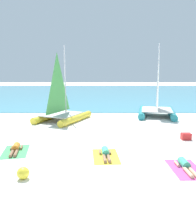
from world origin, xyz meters
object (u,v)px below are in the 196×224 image
at_px(sunbather_right, 185,165).
at_px(cooler_box, 186,136).
at_px(towel_left, 15,151).
at_px(sunbather_left, 15,148).
at_px(sailboat_yellow, 62,110).
at_px(towel_middle, 106,156).
at_px(towel_right, 186,169).
at_px(sailboat_teal, 157,105).
at_px(sunbather_middle, 105,153).
at_px(beach_ball, 23,173).

relative_size(sunbather_right, cooler_box, 3.12).
bearing_deg(towel_left, cooler_box, 12.57).
height_order(towel_left, cooler_box, cooler_box).
bearing_deg(cooler_box, sunbather_left, -167.86).
distance_m(sailboat_yellow, towel_middle, 8.10).
height_order(sunbather_left, towel_right, sunbather_left).
distance_m(towel_right, cooler_box, 4.15).
height_order(sailboat_teal, sunbather_left, sailboat_teal).
bearing_deg(cooler_box, towel_middle, -150.21).
relative_size(sunbather_left, sunbather_middle, 1.00).
bearing_deg(sunbather_right, sailboat_teal, 81.20).
bearing_deg(towel_right, towel_left, 164.59).
bearing_deg(sailboat_yellow, towel_left, -75.65).
distance_m(sailboat_teal, beach_ball, 13.72).
distance_m(sunbather_right, cooler_box, 4.08).
bearing_deg(towel_left, sunbather_right, -14.91).
bearing_deg(towel_right, towel_middle, 155.79).
relative_size(sailboat_teal, sunbather_middle, 3.79).
xyz_separation_m(sailboat_yellow, sunbather_left, (-1.14, -6.78, -0.70)).
distance_m(sunbather_right, beach_ball, 5.96).
distance_m(sunbather_middle, beach_ball, 3.66).
xyz_separation_m(sunbather_middle, towel_right, (2.99, -1.41, -0.13)).
relative_size(sunbather_middle, beach_ball, 3.68).
relative_size(towel_left, cooler_box, 3.80).
height_order(sailboat_yellow, towel_middle, sailboat_yellow).
xyz_separation_m(towel_left, beach_ball, (1.24, -2.79, 0.21)).
relative_size(sailboat_teal, sunbather_right, 3.80).
distance_m(sailboat_yellow, beach_ball, 9.65).
bearing_deg(cooler_box, sailboat_teal, 89.24).
distance_m(sailboat_yellow, towel_left, 6.98).
bearing_deg(sailboat_yellow, sailboat_teal, 37.70).
bearing_deg(beach_ball, towel_left, 114.06).
height_order(towel_middle, sunbather_middle, sunbather_middle).
bearing_deg(towel_middle, sunbather_right, -23.14).
relative_size(towel_left, towel_right, 1.00).
bearing_deg(sailboat_teal, towel_right, -86.29).
xyz_separation_m(sailboat_teal, towel_right, (-1.53, -10.69, -0.88)).
height_order(sailboat_yellow, sailboat_teal, sailboat_teal).
distance_m(sunbather_middle, towel_right, 3.31).
bearing_deg(sunbather_right, towel_left, 164.51).
xyz_separation_m(towel_left, cooler_box, (8.58, 1.91, 0.17)).
height_order(sailboat_teal, towel_left, sailboat_teal).
xyz_separation_m(towel_left, towel_right, (7.14, -1.97, 0.00)).
distance_m(towel_left, towel_right, 7.41).
xyz_separation_m(sunbather_middle, cooler_box, (4.44, 2.47, 0.05)).
xyz_separation_m(towel_left, sunbather_left, (-0.01, 0.07, 0.13)).
bearing_deg(beach_ball, sailboat_yellow, 90.69).
bearing_deg(cooler_box, towel_left, -167.43).
xyz_separation_m(sunbather_left, beach_ball, (1.26, -2.85, 0.08)).
distance_m(towel_left, cooler_box, 8.80).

